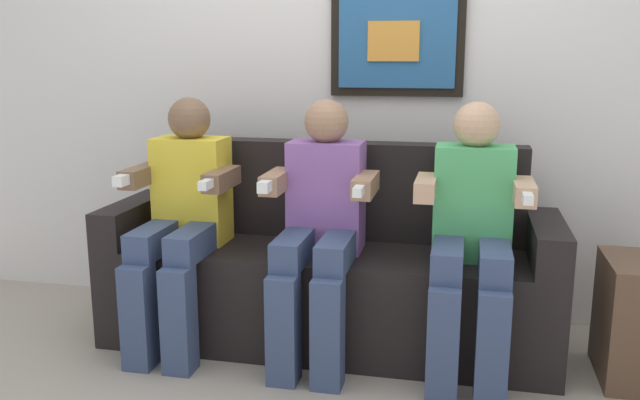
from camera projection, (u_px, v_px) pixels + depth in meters
name	position (u px, v px, depth m)	size (l,w,h in m)	color
ground_plane	(312.00, 370.00, 2.81)	(5.73, 5.73, 0.00)	#9E9384
back_wall_assembly	(348.00, 53.00, 3.26)	(4.41, 0.10, 2.60)	silver
couch	(328.00, 275.00, 3.06)	(2.01, 0.58, 0.90)	black
person_on_left	(182.00, 214.00, 2.96)	(0.46, 0.56, 1.11)	yellow
person_in_middle	(320.00, 221.00, 2.83)	(0.46, 0.56, 1.11)	#8C59A5
person_on_right	(472.00, 230.00, 2.70)	(0.46, 0.56, 1.11)	#4CB266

